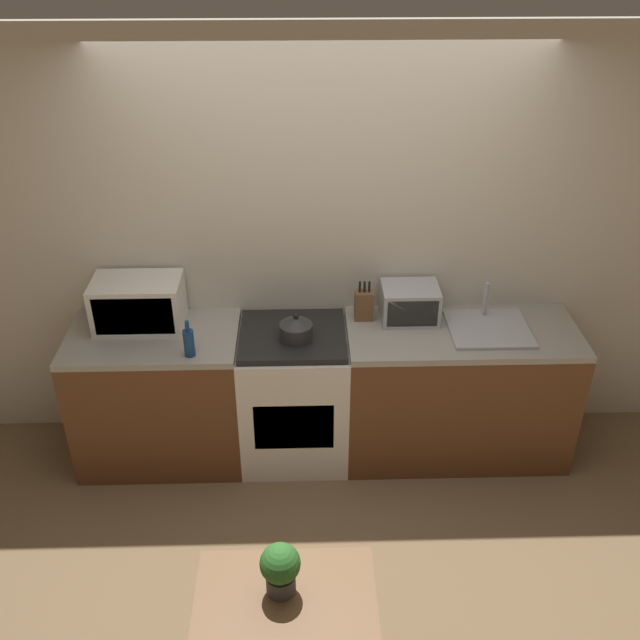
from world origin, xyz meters
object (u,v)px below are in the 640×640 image
toaster_oven (410,303)px  dining_table (286,633)px  stove_range (294,394)px  bottle (189,342)px  kettle (296,328)px  microwave (138,303)px

toaster_oven → dining_table: 2.13m
stove_range → dining_table: (-0.02, -1.81, 0.17)m
bottle → toaster_oven: bottle is taller
stove_range → toaster_oven: size_ratio=2.61×
kettle → bottle: size_ratio=0.87×
kettle → bottle: bearing=-165.3°
bottle → dining_table: bearing=-70.7°
microwave → bottle: size_ratio=2.33×
dining_table → toaster_oven: bearing=69.3°
kettle → microwave: microwave is taller
microwave → dining_table: bearing=-65.1°
microwave → toaster_oven: bearing=1.0°
bottle → stove_range: bearing=20.3°
kettle → toaster_oven: (0.69, 0.21, 0.04)m
kettle → bottle: 0.62m
stove_range → bottle: bearing=-159.7°
stove_range → kettle: (0.02, -0.06, 0.52)m
dining_table → bottle: bearing=109.3°
microwave → dining_table: (0.90, -1.93, -0.43)m
microwave → kettle: bearing=-10.9°
bottle → dining_table: 1.73m
stove_range → kettle: bearing=-68.6°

